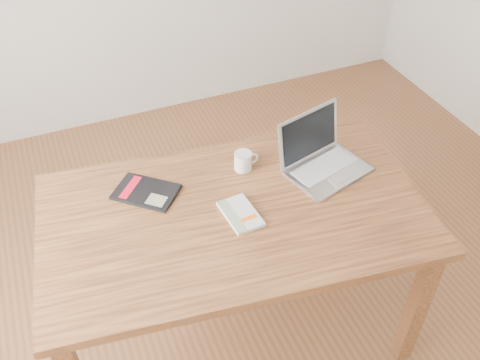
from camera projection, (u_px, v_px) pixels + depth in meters
name	position (u px, v px, depth m)	size (l,w,h in m)	color
room	(264.00, 81.00, 1.69)	(4.04, 4.04, 2.70)	brown
desk	(234.00, 227.00, 2.17)	(1.61, 1.05, 0.75)	brown
white_guidebook	(240.00, 214.00, 2.09)	(0.13, 0.20, 0.02)	silver
black_guidebook	(146.00, 192.00, 2.18)	(0.30, 0.29, 0.01)	black
laptop	(321.00, 158.00, 2.28)	(0.39, 0.35, 0.23)	silver
coffee_mug	(244.00, 161.00, 2.28)	(0.11, 0.08, 0.08)	white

